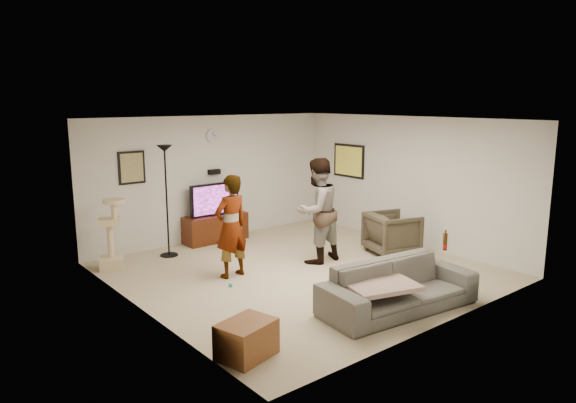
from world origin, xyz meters
TOP-DOWN VIEW (x-y plane):
  - floor at (0.00, 0.00)m, footprint 5.50×5.50m
  - ceiling at (0.00, 0.00)m, footprint 5.50×5.50m
  - wall_back at (0.00, 2.75)m, footprint 5.50×0.04m
  - wall_front at (0.00, -2.75)m, footprint 5.50×0.04m
  - wall_left at (-2.75, 0.00)m, footprint 0.04×5.50m
  - wall_right at (2.75, 0.00)m, footprint 0.04×5.50m
  - wall_clock at (0.00, 2.72)m, footprint 0.26×0.04m
  - wall_speaker at (0.00, 2.69)m, footprint 0.25×0.10m
  - picture_back at (-1.70, 2.73)m, footprint 0.42×0.03m
  - picture_right at (2.73, 1.60)m, footprint 0.03×0.78m
  - tv_stand at (-0.12, 2.50)m, footprint 1.30×0.45m
  - console_box at (-0.02, 2.11)m, footprint 0.40×0.30m
  - tv at (-0.12, 2.50)m, footprint 1.08×0.08m
  - tv_screen at (-0.12, 2.46)m, footprint 0.99×0.01m
  - floor_lamp at (-1.31, 2.17)m, footprint 0.32×0.32m
  - cat_tree at (-2.40, 2.10)m, footprint 0.50×0.50m
  - person_left at (-1.04, 0.49)m, footprint 0.64×0.45m
  - person_right at (0.55, 0.21)m, footprint 0.93×0.75m
  - sofa at (-0.04, -2.09)m, footprint 2.32×1.14m
  - throw_blanket at (-0.42, -2.09)m, footprint 1.06×0.92m
  - beer_bottle at (0.98, -2.09)m, footprint 0.06×0.06m
  - armchair at (1.96, -0.30)m, footprint 1.06×1.04m
  - side_table at (-2.40, -1.89)m, footprint 0.71×0.60m
  - toy_ball at (-1.33, 0.09)m, footprint 0.06×0.06m

SIDE VIEW (x-z plane):
  - floor at x=0.00m, z-range -0.02..0.00m
  - toy_ball at x=-1.33m, z-range 0.00..0.06m
  - console_box at x=-0.02m, z-range 0.00..0.07m
  - side_table at x=-2.40m, z-range 0.00..0.41m
  - tv_stand at x=-0.12m, z-range 0.00..0.54m
  - sofa at x=-0.04m, z-range 0.00..0.65m
  - armchair at x=1.96m, z-range 0.00..0.77m
  - throw_blanket at x=-0.42m, z-range 0.41..0.47m
  - cat_tree at x=-2.40m, z-range 0.00..1.20m
  - beer_bottle at x=0.98m, z-range 0.65..0.90m
  - person_left at x=-1.04m, z-range 0.00..1.66m
  - tv at x=-0.12m, z-range 0.54..1.18m
  - tv_screen at x=-0.12m, z-range 0.58..1.14m
  - person_right at x=0.55m, z-range 0.00..1.83m
  - floor_lamp at x=-1.31m, z-range 0.00..2.02m
  - wall_back at x=0.00m, z-range 0.00..2.50m
  - wall_front at x=0.00m, z-range 0.00..2.50m
  - wall_left at x=-2.75m, z-range 0.00..2.50m
  - wall_right at x=2.75m, z-range 0.00..2.50m
  - wall_speaker at x=0.00m, z-range 1.33..1.43m
  - picture_right at x=2.73m, z-range 1.19..1.81m
  - picture_back at x=-1.70m, z-range 1.34..1.86m
  - wall_clock at x=0.00m, z-range 1.97..2.23m
  - ceiling at x=0.00m, z-range 2.50..2.52m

